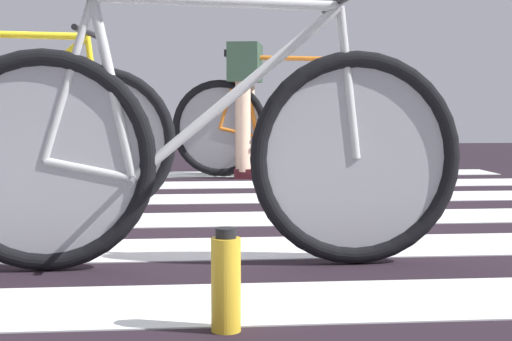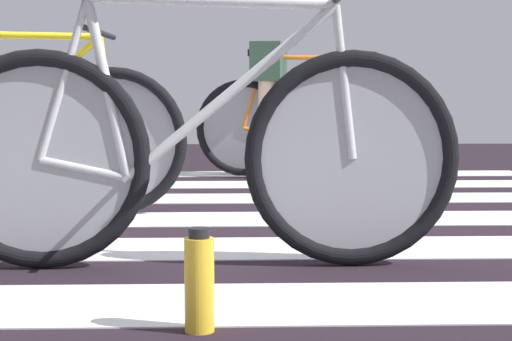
# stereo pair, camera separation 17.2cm
# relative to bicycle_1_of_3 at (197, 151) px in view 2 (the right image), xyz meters

# --- Properties ---
(ground) EXTENTS (18.00, 14.00, 0.02)m
(ground) POSITION_rel_bicycle_1_of_3_xyz_m (-0.35, 0.69, -0.40)
(ground) COLOR black
(crosswalk_markings) EXTENTS (5.48, 5.77, 0.00)m
(crosswalk_markings) POSITION_rel_bicycle_1_of_3_xyz_m (-0.32, 0.67, -0.38)
(crosswalk_markings) COLOR silver
(crosswalk_markings) RESTS_ON ground
(bicycle_1_of_3) EXTENTS (1.74, 0.52, 0.93)m
(bicycle_1_of_3) POSITION_rel_bicycle_1_of_3_xyz_m (0.00, 0.00, 0.00)
(bicycle_1_of_3) COLOR black
(bicycle_1_of_3) RESTS_ON ground
(bicycle_2_of_3) EXTENTS (1.73, 0.52, 0.93)m
(bicycle_2_of_3) POSITION_rel_bicycle_1_of_3_xyz_m (-0.97, 1.28, 0.00)
(bicycle_2_of_3) COLOR black
(bicycle_2_of_3) RESTS_ON ground
(bicycle_3_of_3) EXTENTS (1.71, 0.56, 0.93)m
(bicycle_3_of_3) POSITION_rel_bicycle_1_of_3_xyz_m (0.70, 3.08, 0.00)
(bicycle_3_of_3) COLOR black
(bicycle_3_of_3) RESTS_ON ground
(cyclist_3_of_3) EXTENTS (0.38, 0.45, 0.98)m
(cyclist_3_of_3) POSITION_rel_bicycle_1_of_3_xyz_m (0.39, 3.14, 0.25)
(cyclist_3_of_3) COLOR beige
(cyclist_3_of_3) RESTS_ON ground
(water_bottle) EXTENTS (0.07, 0.07, 0.25)m
(water_bottle) POSITION_rel_bicycle_1_of_3_xyz_m (0.04, -0.72, -0.27)
(water_bottle) COLOR gold
(water_bottle) RESTS_ON ground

